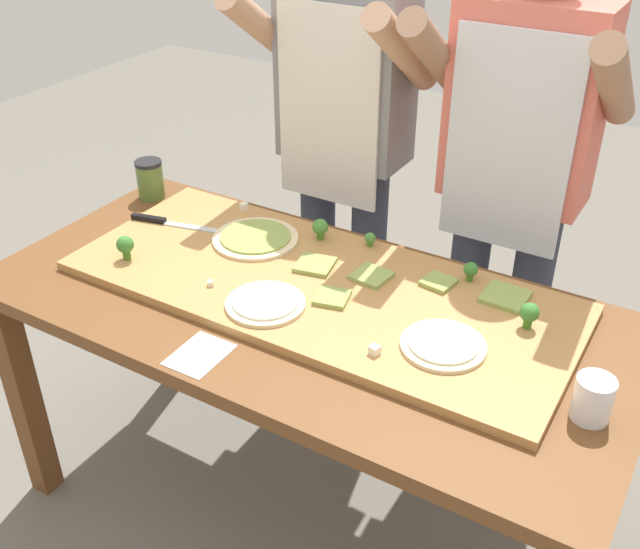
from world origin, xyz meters
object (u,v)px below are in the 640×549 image
object	(u,v)px
pizza_whole_cheese_artichoke	(443,345)
pizza_slice_center	(505,297)
pizza_whole_pesto_green	(255,238)
broccoli_floret_front_mid	(471,270)
broccoli_floret_back_left	(125,246)
cook_right	(515,165)
broccoli_floret_center_left	(370,239)
cheese_crumble_c	(211,283)
chefs_knife	(165,222)
cheese_crumble_b	(244,207)
recipe_note	(200,355)
pizza_slice_near_left	(332,297)
pizza_slice_far_left	(371,276)
flour_cup	(592,401)
cheese_crumble_a	(375,350)
pizza_slice_far_right	(438,282)
pizza_whole_white_garlic	(265,303)
prep_table	(305,336)
broccoli_floret_center_right	(529,313)
sauce_jar	(150,179)
cook_left	(343,128)
pizza_slice_near_right	(315,265)

from	to	relation	value
pizza_whole_cheese_artichoke	pizza_slice_center	xyz separation A→B (m)	(0.05, 0.27, -0.00)
pizza_whole_pesto_green	broccoli_floret_front_mid	world-z (taller)	broccoli_floret_front_mid
broccoli_floret_back_left	cook_right	distance (m)	1.11
broccoli_floret_back_left	cook_right	bearing A→B (deg)	41.46
broccoli_floret_center_left	cheese_crumble_c	distance (m)	0.47
chefs_knife	cheese_crumble_b	world-z (taller)	cheese_crumble_b
cheese_crumble_c	recipe_note	xyz separation A→B (m)	(0.14, -0.22, -0.03)
pizza_slice_center	recipe_note	xyz separation A→B (m)	(-0.53, -0.55, -0.03)
pizza_whole_pesto_green	cook_right	distance (m)	0.77
pizza_slice_near_left	cheese_crumble_b	distance (m)	0.56
pizza_slice_far_left	cook_right	size ratio (longest dim) A/B	0.05
flour_cup	pizza_slice_near_left	bearing A→B (deg)	173.67
cheese_crumble_a	recipe_note	size ratio (longest dim) A/B	0.15
flour_cup	pizza_slice_far_right	bearing A→B (deg)	148.79
cheese_crumble_a	flour_cup	bearing A→B (deg)	8.42
pizza_whole_white_garlic	pizza_slice_far_right	bearing A→B (deg)	43.39
pizza_slice_center	cheese_crumble_c	distance (m)	0.75
prep_table	recipe_note	world-z (taller)	recipe_note
pizza_whole_pesto_green	flour_cup	distance (m)	1.02
pizza_slice_near_left	cheese_crumble_c	size ratio (longest dim) A/B	5.64
broccoli_floret_center_right	cheese_crumble_c	size ratio (longest dim) A/B	4.52
broccoli_floret_back_left	sauce_jar	distance (m)	0.43
pizza_slice_far_right	broccoli_floret_front_mid	xyz separation A→B (m)	(0.06, 0.06, 0.03)
pizza_slice_near_left	cook_left	xyz separation A→B (m)	(-0.32, 0.61, 0.18)
sauce_jar	cook_right	distance (m)	1.13
pizza_slice_center	broccoli_floret_front_mid	size ratio (longest dim) A/B	2.04
recipe_note	cheese_crumble_b	bearing A→B (deg)	117.24
chefs_knife	pizza_slice_far_right	size ratio (longest dim) A/B	3.98
broccoli_floret_back_left	sauce_jar	xyz separation A→B (m)	(-0.24, 0.36, -0.00)
broccoli_floret_center_left	broccoli_floret_center_right	world-z (taller)	broccoli_floret_center_right
pizza_slice_far_right	cheese_crumble_b	bearing A→B (deg)	172.73
pizza_slice_near_left	broccoli_floret_front_mid	bearing A→B (deg)	44.98
pizza_slice_center	recipe_note	size ratio (longest dim) A/B	0.74
broccoli_floret_back_left	flour_cup	distance (m)	1.24
pizza_slice_near_right	cheese_crumble_b	xyz separation A→B (m)	(-0.36, 0.18, 0.00)
pizza_slice_far_right	flour_cup	xyz separation A→B (m)	(0.45, -0.28, 0.01)
pizza_whole_cheese_artichoke	pizza_slice_near_right	size ratio (longest dim) A/B	2.04
broccoli_floret_front_mid	recipe_note	bearing A→B (deg)	-126.06
broccoli_floret_center_right	pizza_slice_near_right	bearing A→B (deg)	-177.85
pizza_whole_pesto_green	broccoli_floret_back_left	world-z (taller)	broccoli_floret_back_left
pizza_whole_cheese_artichoke	sauce_jar	world-z (taller)	sauce_jar
broccoli_floret_back_left	flour_cup	world-z (taller)	flour_cup
broccoli_floret_back_left	broccoli_floret_center_left	xyz separation A→B (m)	(0.54, 0.40, -0.02)
broccoli_floret_front_mid	cook_left	size ratio (longest dim) A/B	0.03
pizza_whole_white_garlic	cook_left	distance (m)	0.77
pizza_slice_center	cheese_crumble_c	size ratio (longest dim) A/B	7.36
flour_cup	sauce_jar	bearing A→B (deg)	167.73
cook_right	recipe_note	bearing A→B (deg)	-113.51
broccoli_floret_center_left	cheese_crumble_c	size ratio (longest dim) A/B	2.80
broccoli_floret_back_left	flour_cup	xyz separation A→B (m)	(1.23, 0.04, -0.02)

